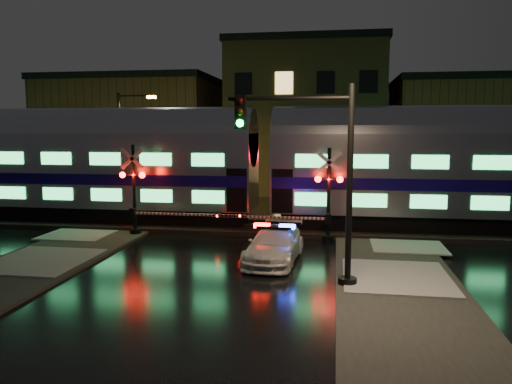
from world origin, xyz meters
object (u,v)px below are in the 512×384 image
(police_car, at_px, (274,245))
(crossing_signal_left, at_px, (141,199))
(traffic_light, at_px, (317,181))
(streetlight, at_px, (124,144))
(crossing_signal_right, at_px, (320,204))

(police_car, relative_size, crossing_signal_left, 0.75)
(traffic_light, relative_size, streetlight, 0.89)
(streetlight, bearing_deg, crossing_signal_left, -61.01)
(crossing_signal_left, bearing_deg, traffic_light, -37.02)
(police_car, bearing_deg, streetlight, 139.65)
(police_car, bearing_deg, traffic_light, -55.01)
(crossing_signal_left, distance_m, traffic_light, 10.73)
(crossing_signal_right, distance_m, streetlight, 14.04)
(traffic_light, bearing_deg, police_car, 131.68)
(traffic_light, distance_m, streetlight, 17.89)
(crossing_signal_left, relative_size, traffic_light, 0.95)
(police_car, xyz_separation_m, crossing_signal_left, (-6.78, 3.57, 1.14))
(traffic_light, height_order, streetlight, streetlight)
(crossing_signal_left, xyz_separation_m, traffic_light, (8.47, -6.39, 1.62))
(crossing_signal_left, bearing_deg, police_car, -27.77)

